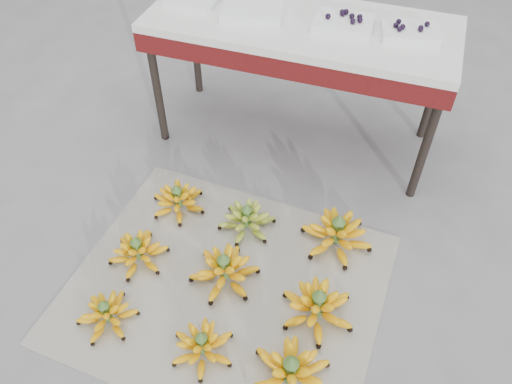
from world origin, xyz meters
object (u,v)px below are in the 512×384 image
(bunch_back_center, at_px, (247,219))
(vendor_table, at_px, (300,36))
(bunch_front_right, at_px, (290,373))
(bunch_back_left, at_px, (178,200))
(bunch_front_left, at_px, (107,314))
(bunch_front_center, at_px, (202,346))
(bunch_mid_left, at_px, (138,252))
(bunch_mid_right, at_px, (318,307))
(bunch_back_right, at_px, (337,234))
(tray_left, at_px, (253,12))
(tray_right, at_px, (344,23))
(bunch_mid_center, at_px, (224,270))
(newspaper_mat, at_px, (226,287))
(tray_far_right, at_px, (410,32))

(bunch_back_center, xyz_separation_m, vendor_table, (0.02, 0.69, 0.54))
(bunch_front_right, bearing_deg, bunch_back_left, 114.93)
(bunch_front_left, relative_size, bunch_front_center, 0.85)
(bunch_mid_left, height_order, vendor_table, vendor_table)
(bunch_mid_right, bearing_deg, bunch_front_center, -165.33)
(bunch_back_right, relative_size, tray_left, 1.29)
(bunch_front_right, bearing_deg, tray_left, 90.18)
(bunch_mid_right, distance_m, tray_right, 1.22)
(bunch_mid_left, relative_size, vendor_table, 0.23)
(bunch_mid_center, distance_m, tray_right, 1.19)
(newspaper_mat, relative_size, bunch_mid_left, 3.91)
(newspaper_mat, height_order, bunch_mid_right, bunch_mid_right)
(bunch_back_center, bearing_deg, tray_left, 92.34)
(newspaper_mat, bearing_deg, tray_right, 79.47)
(vendor_table, relative_size, tray_right, 5.35)
(bunch_front_center, height_order, bunch_back_center, bunch_back_center)
(bunch_front_left, xyz_separation_m, tray_right, (0.57, 1.31, 0.65))
(bunch_back_center, xyz_separation_m, tray_left, (-0.20, 0.66, 0.64))
(bunch_front_center, bearing_deg, bunch_mid_right, 17.68)
(bunch_front_right, bearing_deg, bunch_back_right, 64.21)
(bunch_front_center, height_order, bunch_mid_left, bunch_mid_left)
(bunch_mid_right, distance_m, bunch_back_right, 0.38)
(vendor_table, distance_m, tray_right, 0.22)
(bunch_mid_right, height_order, tray_left, tray_left)
(bunch_mid_left, bearing_deg, vendor_table, 49.08)
(bunch_back_center, height_order, tray_left, tray_left)
(bunch_back_left, bearing_deg, tray_far_right, 50.26)
(newspaper_mat, relative_size, tray_far_right, 4.62)
(bunch_front_center, relative_size, tray_right, 1.16)
(bunch_back_right, bearing_deg, bunch_front_left, -120.95)
(bunch_front_left, distance_m, bunch_back_right, 1.01)
(bunch_front_center, xyz_separation_m, tray_left, (-0.24, 1.28, 0.64))
(bunch_mid_center, xyz_separation_m, vendor_table, (0.02, 0.98, 0.53))
(tray_left, bearing_deg, bunch_mid_right, -58.63)
(bunch_front_left, xyz_separation_m, bunch_front_right, (0.74, -0.00, 0.01))
(tray_left, bearing_deg, bunch_back_left, -102.78)
(newspaper_mat, bearing_deg, bunch_back_center, 94.24)
(bunch_back_left, height_order, vendor_table, vendor_table)
(bunch_mid_left, distance_m, tray_left, 1.18)
(bunch_back_left, height_order, bunch_back_center, bunch_back_center)
(newspaper_mat, xyz_separation_m, bunch_back_center, (-0.02, 0.33, 0.06))
(bunch_back_left, height_order, tray_left, tray_left)
(bunch_mid_right, bearing_deg, bunch_front_right, -119.36)
(bunch_mid_left, xyz_separation_m, tray_right, (0.59, 1.01, 0.64))
(tray_left, bearing_deg, bunch_mid_left, -100.54)
(vendor_table, bearing_deg, bunch_back_center, -91.94)
(tray_right, bearing_deg, bunch_front_right, -82.67)
(bunch_back_left, bearing_deg, newspaper_mat, -31.80)
(bunch_mid_center, distance_m, tray_far_right, 1.28)
(bunch_front_right, xyz_separation_m, bunch_mid_center, (-0.38, 0.33, -0.00))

